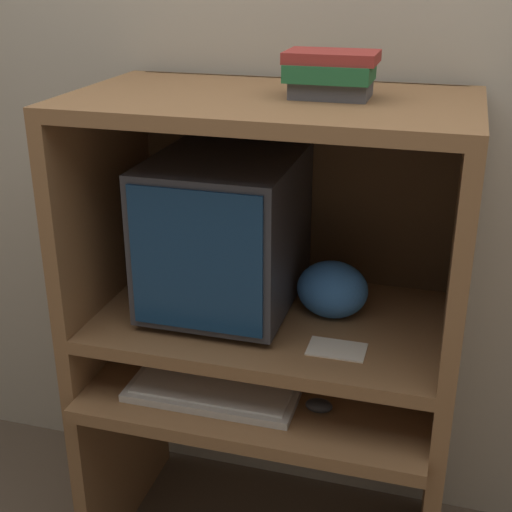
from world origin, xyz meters
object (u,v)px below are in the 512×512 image
at_px(snack_bag, 332,289).
at_px(book_stack, 331,73).
at_px(keyboard, 211,394).
at_px(mouse, 319,405).
at_px(crt_monitor, 225,231).

height_order(snack_bag, book_stack, book_stack).
height_order(keyboard, snack_bag, snack_bag).
bearing_deg(mouse, snack_bag, 93.25).
bearing_deg(crt_monitor, mouse, -31.32).
relative_size(crt_monitor, snack_bag, 2.45).
xyz_separation_m(snack_bag, book_stack, (-0.02, -0.02, 0.56)).
distance_m(keyboard, snack_bag, 0.42).
distance_m(snack_bag, book_stack, 0.56).
bearing_deg(mouse, keyboard, -175.95).
distance_m(crt_monitor, snack_bag, 0.32).
relative_size(crt_monitor, keyboard, 1.04).
distance_m(mouse, book_stack, 0.81).
bearing_deg(mouse, book_stack, 101.34).
bearing_deg(crt_monitor, keyboard, -83.67).
relative_size(keyboard, snack_bag, 2.36).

